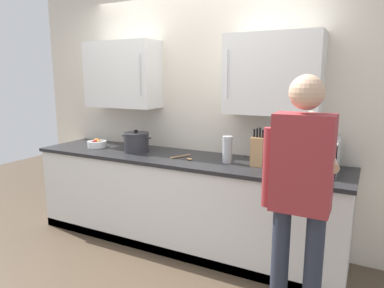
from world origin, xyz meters
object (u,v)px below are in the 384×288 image
thermos_flask (227,149)px  knife_block (259,151)px  fruit_bowl (97,144)px  stock_pot (136,142)px  wooden_spoon (185,158)px  person_figure (300,190)px  microwave_oven (304,154)px

thermos_flask → knife_block: knife_block is taller
fruit_bowl → stock_pot: 0.54m
wooden_spoon → stock_pot: size_ratio=0.63×
stock_pot → person_figure: (1.83, -0.86, 0.01)m
fruit_bowl → thermos_flask: bearing=0.2°
thermos_flask → wooden_spoon: bearing=-175.3°
fruit_bowl → thermos_flask: (1.56, 0.00, 0.08)m
stock_pot → person_figure: size_ratio=0.21×
thermos_flask → stock_pot: thermos_flask is taller
microwave_oven → fruit_bowl: (-2.22, -0.06, -0.09)m
thermos_flask → wooden_spoon: 0.44m
microwave_oven → knife_block: knife_block is taller
wooden_spoon → microwave_oven: bearing=4.5°
microwave_oven → wooden_spoon: size_ratio=3.27×
microwave_oven → fruit_bowl: 2.23m
fruit_bowl → thermos_flask: size_ratio=0.84×
thermos_flask → fruit_bowl: bearing=-179.8°
knife_block → stock_pot: knife_block is taller
microwave_oven → person_figure: size_ratio=0.44×
thermos_flask → person_figure: (0.81, -0.86, -0.01)m
knife_block → stock_pot: 1.31m
knife_block → microwave_oven: bearing=2.8°
fruit_bowl → knife_block: size_ratio=0.60×
fruit_bowl → wooden_spoon: (1.14, -0.03, -0.03)m
knife_block → stock_pot: (-1.31, -0.03, -0.03)m
fruit_bowl → person_figure: person_figure is taller
fruit_bowl → wooden_spoon: bearing=-1.5°
fruit_bowl → stock_pot: stock_pot is taller
thermos_flask → stock_pot: (-1.03, 0.01, -0.02)m
microwave_oven → thermos_flask: bearing=-175.6°
knife_block → wooden_spoon: 0.72m
fruit_bowl → knife_block: 1.84m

